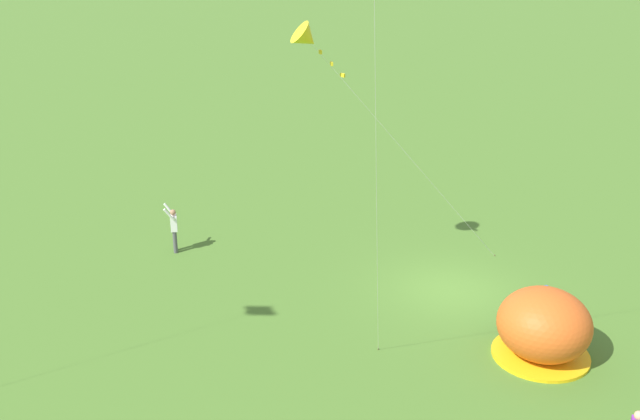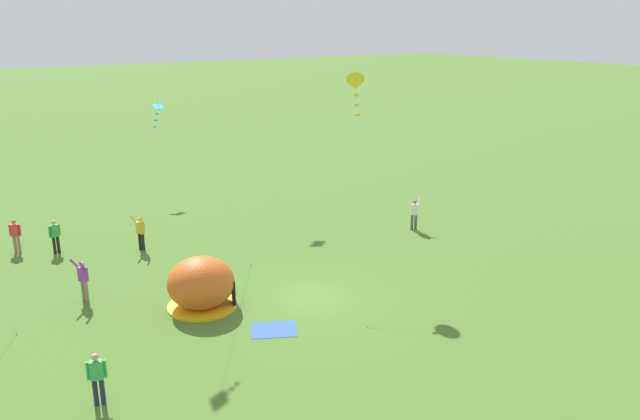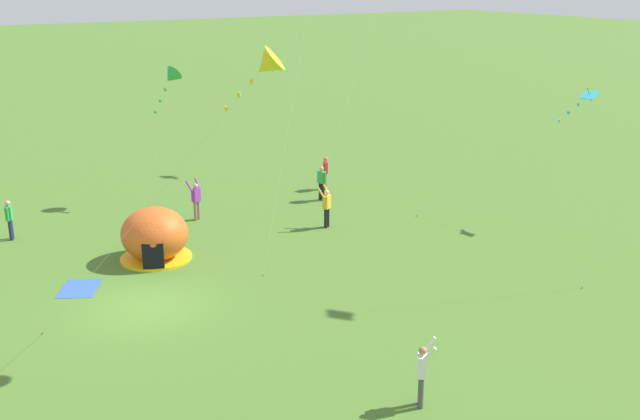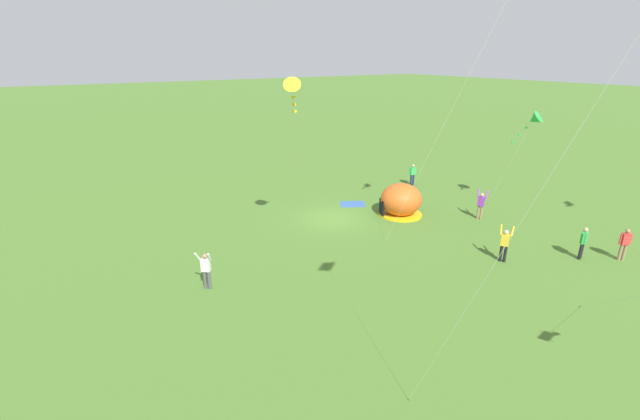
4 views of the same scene
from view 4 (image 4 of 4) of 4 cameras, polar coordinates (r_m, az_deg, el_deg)
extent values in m
plane|color=#477028|center=(27.41, 1.77, -1.13)|extent=(300.00, 300.00, 0.00)
ellipsoid|color=#D8591E|center=(28.18, 10.76, 1.39)|extent=(2.70, 2.60, 2.10)
cylinder|color=yellow|center=(28.52, 10.63, -0.52)|extent=(2.81, 2.81, 0.10)
cube|color=black|center=(27.94, 8.24, 0.29)|extent=(0.43, 0.78, 1.10)
cube|color=#3359A5|center=(30.08, 4.38, 0.80)|extent=(2.11, 1.95, 0.01)
cylinder|color=#1E2347|center=(35.05, 12.33, 3.94)|extent=(0.15, 0.15, 0.88)
cylinder|color=#1E2347|center=(34.97, 12.03, 3.93)|extent=(0.15, 0.15, 0.88)
cube|color=green|center=(34.81, 12.27, 5.10)|extent=(0.44, 0.36, 0.60)
sphere|color=tan|center=(34.71, 12.32, 5.79)|extent=(0.22, 0.22, 0.22)
cylinder|color=green|center=(34.92, 12.65, 5.12)|extent=(0.09, 0.09, 0.58)
cylinder|color=green|center=(34.71, 11.89, 5.09)|extent=(0.09, 0.09, 0.58)
cylinder|color=#4C4C51|center=(19.97, -14.54, -9.00)|extent=(0.15, 0.15, 0.88)
cylinder|color=#4C4C51|center=(20.03, -15.08, -8.95)|extent=(0.15, 0.15, 0.88)
cube|color=white|center=(19.66, -15.01, -7.08)|extent=(0.45, 0.43, 0.60)
sphere|color=#9E7051|center=(19.47, -15.12, -5.96)|extent=(0.22, 0.22, 0.22)
cylinder|color=white|center=(19.24, -14.54, -6.12)|extent=(0.26, 0.37, 0.50)
cylinder|color=white|center=(19.43, -16.02, -6.00)|extent=(0.34, 0.32, 0.50)
cylinder|color=black|center=(25.84, 31.51, -4.59)|extent=(0.15, 0.15, 0.88)
cylinder|color=black|center=(25.66, 31.40, -4.73)|extent=(0.15, 0.15, 0.88)
cube|color=green|center=(25.49, 31.76, -3.15)|extent=(0.42, 0.32, 0.60)
sphere|color=tan|center=(25.34, 31.93, -2.25)|extent=(0.22, 0.22, 0.22)
cylinder|color=green|center=(25.72, 31.89, -2.98)|extent=(0.09, 0.09, 0.58)
cylinder|color=green|center=(25.26, 31.62, -3.31)|extent=(0.09, 0.09, 0.58)
cylinder|color=#8C7251|center=(26.67, 35.13, -4.62)|extent=(0.15, 0.15, 0.88)
cylinder|color=#8C7251|center=(26.77, 35.49, -4.61)|extent=(0.15, 0.15, 0.88)
cube|color=red|center=(26.47, 35.63, -3.16)|extent=(0.45, 0.42, 0.60)
sphere|color=#9E7051|center=(26.33, 35.81, -2.29)|extent=(0.22, 0.22, 0.22)
cylinder|color=red|center=(26.33, 35.17, -3.16)|extent=(0.09, 0.09, 0.58)
cylinder|color=red|center=(26.60, 36.08, -3.15)|extent=(0.09, 0.09, 0.58)
cylinder|color=black|center=(23.60, 22.97, -5.32)|extent=(0.15, 0.15, 0.88)
cylinder|color=black|center=(23.60, 23.45, -5.39)|extent=(0.15, 0.15, 0.88)
cube|color=gold|center=(23.31, 23.46, -3.71)|extent=(0.40, 0.45, 0.60)
sphere|color=beige|center=(23.15, 23.60, -2.73)|extent=(0.22, 0.22, 0.22)
cylinder|color=gold|center=(23.29, 22.99, -2.43)|extent=(0.34, 0.32, 0.50)
cylinder|color=gold|center=(23.28, 24.28, -2.63)|extent=(0.38, 0.23, 0.50)
cylinder|color=#8C7251|center=(29.05, 20.33, -0.26)|extent=(0.15, 0.15, 0.88)
cylinder|color=#8C7251|center=(29.01, 20.71, -0.33)|extent=(0.15, 0.15, 0.88)
cube|color=purple|center=(28.79, 20.69, 1.08)|extent=(0.37, 0.44, 0.60)
sphere|color=tan|center=(28.67, 20.80, 1.90)|extent=(0.22, 0.22, 0.22)
cylinder|color=purple|center=(28.85, 20.37, 2.13)|extent=(0.37, 0.28, 0.50)
cylinder|color=purple|center=(28.74, 21.39, 1.93)|extent=(0.39, 0.18, 0.50)
cylinder|color=brown|center=(21.27, 31.39, -10.89)|extent=(0.03, 0.03, 0.06)
cylinder|color=silver|center=(31.18, 23.94, 5.62)|extent=(0.63, 2.02, 6.09)
cylinder|color=brown|center=(32.27, 21.43, 0.82)|extent=(0.03, 0.03, 0.06)
cone|color=green|center=(30.38, 26.66, 10.77)|extent=(1.09, 1.18, 1.02)
cube|color=green|center=(30.56, 25.78, 9.84)|extent=(0.20, 0.06, 0.12)
cube|color=green|center=(30.72, 25.05, 9.06)|extent=(0.20, 0.07, 0.12)
cube|color=green|center=(30.88, 24.33, 8.28)|extent=(0.20, 0.06, 0.12)
cylinder|color=silver|center=(21.63, 17.05, 12.49)|extent=(3.00, 4.91, 14.77)
cylinder|color=brown|center=(24.24, 8.59, -4.24)|extent=(0.03, 0.03, 0.06)
cylinder|color=silver|center=(25.37, -2.91, 7.03)|extent=(3.99, 6.08, 8.40)
cylinder|color=brown|center=(30.02, -2.38, 0.85)|extent=(0.03, 0.03, 0.06)
cone|color=yellow|center=(21.15, -3.69, 15.90)|extent=(1.26, 1.31, 1.04)
cube|color=yellow|center=(21.62, -3.58, 14.79)|extent=(0.20, 0.16, 0.12)
cube|color=yellow|center=(22.03, -3.49, 13.88)|extent=(0.19, 0.17, 0.12)
cube|color=yellow|center=(22.44, -3.41, 13.01)|extent=(0.21, 0.10, 0.12)
cylinder|color=silver|center=(8.83, 28.02, 3.49)|extent=(0.57, 6.18, 15.55)
cylinder|color=brown|center=(14.51, 11.74, -23.50)|extent=(0.03, 0.03, 0.06)
camera|label=1|loc=(26.03, 58.29, 15.56)|focal=42.00mm
camera|label=2|loc=(49.45, 1.63, 21.49)|focal=35.00mm
camera|label=3|loc=(29.31, -51.61, 14.70)|focal=42.00mm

